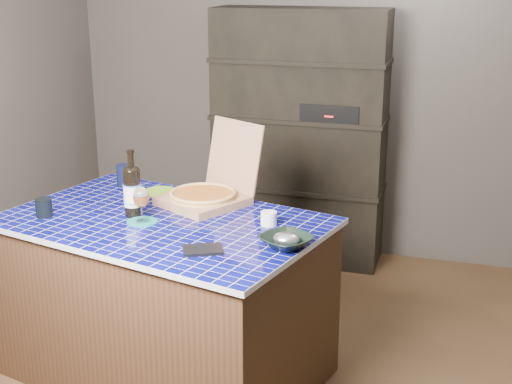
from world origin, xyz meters
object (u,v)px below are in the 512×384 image
(pizza_box, at_px, (206,193))
(mead_bottle, at_px, (132,190))
(wine_glass, at_px, (141,198))
(kitchen_island, at_px, (166,298))
(dvd_case, at_px, (203,250))
(bowl, at_px, (286,241))

(pizza_box, bearing_deg, mead_bottle, -106.43)
(pizza_box, height_order, wine_glass, pizza_box)
(kitchen_island, bearing_deg, mead_bottle, -169.92)
(pizza_box, distance_m, dvd_case, 0.66)
(kitchen_island, height_order, mead_bottle, mead_bottle)
(mead_bottle, bearing_deg, pizza_box, 45.38)
(wine_glass, xyz_separation_m, dvd_case, (0.42, -0.26, -0.12))
(dvd_case, relative_size, bowl, 0.78)
(dvd_case, height_order, bowl, bowl)
(bowl, bearing_deg, mead_bottle, 167.80)
(kitchen_island, relative_size, wine_glass, 9.86)
(mead_bottle, height_order, dvd_case, mead_bottle)
(wine_glass, bearing_deg, dvd_case, -31.90)
(kitchen_island, relative_size, bowl, 7.90)
(mead_bottle, distance_m, wine_glass, 0.12)
(kitchen_island, relative_size, mead_bottle, 5.16)
(kitchen_island, xyz_separation_m, pizza_box, (0.12, 0.30, 0.49))
(wine_glass, bearing_deg, mead_bottle, 137.93)
(kitchen_island, bearing_deg, pizza_box, 81.89)
(pizza_box, xyz_separation_m, bowl, (0.56, -0.47, -0.03))
(pizza_box, height_order, dvd_case, pizza_box)
(kitchen_island, distance_m, dvd_case, 0.64)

